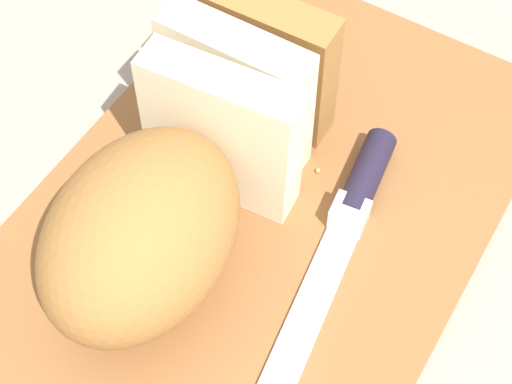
% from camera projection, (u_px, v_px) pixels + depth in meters
% --- Properties ---
extents(ground_plane, '(3.00, 3.00, 0.00)m').
position_uv_depth(ground_plane, '(256.00, 230.00, 0.52)').
color(ground_plane, gray).
extents(cutting_board, '(0.43, 0.28, 0.02)m').
position_uv_depth(cutting_board, '(256.00, 224.00, 0.52)').
color(cutting_board, brown).
rests_on(cutting_board, ground_plane).
extents(bread_loaf, '(0.24, 0.12, 0.10)m').
position_uv_depth(bread_loaf, '(180.00, 181.00, 0.46)').
color(bread_loaf, '#996633').
rests_on(bread_loaf, cutting_board).
extents(bread_knife, '(0.25, 0.06, 0.02)m').
position_uv_depth(bread_knife, '(348.00, 218.00, 0.50)').
color(bread_knife, silver).
rests_on(bread_knife, cutting_board).
extents(crumb_near_knife, '(0.00, 0.00, 0.00)m').
position_uv_depth(crumb_near_knife, '(195.00, 214.00, 0.51)').
color(crumb_near_knife, tan).
rests_on(crumb_near_knife, cutting_board).
extents(crumb_near_loaf, '(0.00, 0.00, 0.00)m').
position_uv_depth(crumb_near_loaf, '(318.00, 171.00, 0.52)').
color(crumb_near_loaf, tan).
rests_on(crumb_near_loaf, cutting_board).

